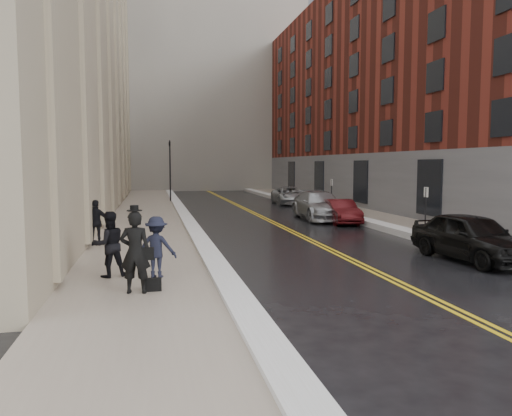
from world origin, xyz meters
name	(u,v)px	position (x,y,z in m)	size (l,w,h in m)	color
ground	(313,289)	(0.00, 0.00, 0.00)	(160.00, 160.00, 0.00)	black
sidewalk_left	(145,221)	(-4.50, 16.00, 0.07)	(4.00, 64.00, 0.15)	gray
sidewalk_right	(371,216)	(9.00, 16.00, 0.07)	(3.00, 64.00, 0.15)	gray
lane_stripe_a	(266,220)	(2.38, 16.00, 0.00)	(0.12, 64.00, 0.01)	gold
lane_stripe_b	(270,220)	(2.62, 16.00, 0.00)	(0.12, 64.00, 0.01)	gold
snow_ridge_left	(187,219)	(-2.20, 16.00, 0.13)	(0.70, 60.80, 0.26)	white
snow_ridge_right	(343,216)	(7.15, 16.00, 0.15)	(0.85, 60.80, 0.30)	white
building_right	(438,89)	(17.50, 23.00, 9.00)	(14.00, 50.00, 18.00)	maroon
tower_far_right	(267,44)	(14.00, 66.00, 22.00)	(22.00, 18.00, 44.00)	slate
traffic_signal	(170,166)	(-2.60, 30.00, 3.08)	(0.18, 0.15, 5.20)	black
parking_sign_near	(426,207)	(7.90, 8.00, 1.36)	(0.06, 0.35, 2.23)	black
parking_sign_far	(331,192)	(7.90, 20.00, 1.36)	(0.06, 0.35, 2.23)	black
car_black	(472,237)	(6.40, 2.54, 0.82)	(1.93, 4.79, 1.63)	black
car_maroon	(341,211)	(6.06, 13.56, 0.65)	(1.38, 3.97, 1.31)	#420B0E
car_silver_near	(319,205)	(5.52, 15.61, 0.83)	(2.31, 5.69, 1.65)	#93959A
car_silver_far	(290,196)	(6.80, 26.56, 0.71)	(2.36, 5.12, 1.42)	#A1A5A9
pedestrian_main	(135,252)	(-4.51, -0.05, 1.15)	(0.73, 0.48, 2.00)	black
pedestrian_a	(109,244)	(-5.27, 1.88, 1.06)	(0.88, 0.69, 1.82)	black
pedestrian_b	(157,247)	(-4.00, 1.54, 0.99)	(1.09, 0.63, 1.68)	black
pedestrian_c	(96,223)	(-6.20, 7.53, 1.02)	(1.02, 0.43, 1.75)	black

